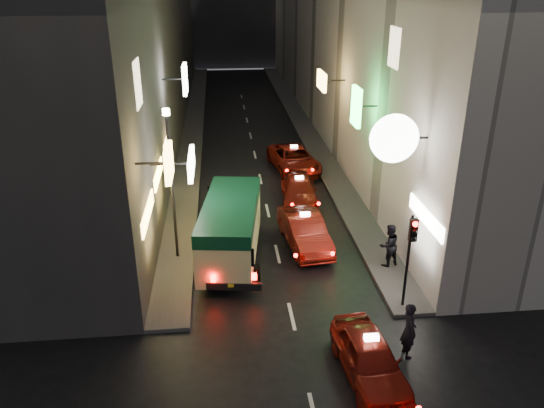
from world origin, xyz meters
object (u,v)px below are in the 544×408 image
object	(u,v)px
lamp_post	(171,176)
pedestrian_crossing	(409,327)
taxi_near	(370,355)
traffic_light	(411,243)
minibus	(231,224)

from	to	relation	value
lamp_post	pedestrian_crossing	bearing A→B (deg)	-42.45
taxi_near	pedestrian_crossing	distance (m)	1.69
lamp_post	traffic_light	bearing A→B (deg)	-28.91
traffic_light	taxi_near	bearing A→B (deg)	-124.22
taxi_near	traffic_light	world-z (taller)	traffic_light
taxi_near	pedestrian_crossing	world-z (taller)	pedestrian_crossing
minibus	taxi_near	distance (m)	8.41
taxi_near	pedestrian_crossing	size ratio (longest dim) A/B	2.33
pedestrian_crossing	lamp_post	world-z (taller)	lamp_post
pedestrian_crossing	traffic_light	world-z (taller)	traffic_light
traffic_light	pedestrian_crossing	bearing A→B (deg)	-106.71
pedestrian_crossing	traffic_light	bearing A→B (deg)	-20.70
pedestrian_crossing	minibus	bearing A→B (deg)	34.36
minibus	traffic_light	xyz separation A→B (m)	(5.95, -4.30, 1.06)
minibus	taxi_near	world-z (taller)	minibus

